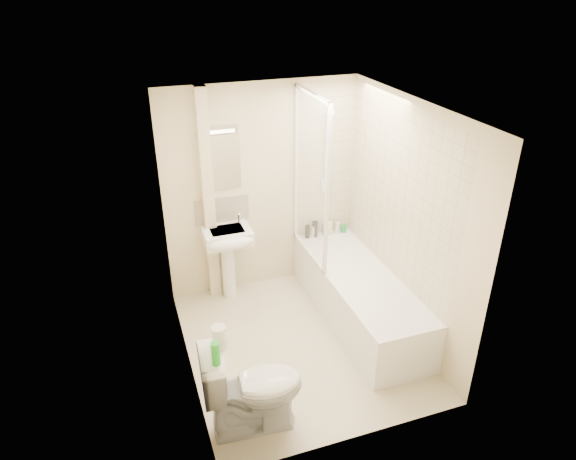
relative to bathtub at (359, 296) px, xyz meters
name	(u,v)px	position (x,y,z in m)	size (l,w,h in m)	color
floor	(300,343)	(-0.75, -0.20, -0.29)	(2.50, 2.50, 0.00)	beige
wall_back	(262,190)	(-0.75, 1.05, 0.91)	(2.20, 0.02, 2.40)	beige
wall_left	(180,260)	(-1.85, -0.20, 0.91)	(0.02, 2.50, 2.40)	beige
wall_right	(406,222)	(0.35, -0.20, 0.91)	(0.02, 2.50, 2.40)	beige
ceiling	(303,109)	(-0.75, -0.20, 2.11)	(2.20, 2.50, 0.02)	white
tile_back	(325,164)	(0.00, 1.04, 1.14)	(0.70, 0.01, 1.75)	beige
tile_right	(397,194)	(0.34, 0.00, 1.14)	(0.01, 2.10, 1.75)	beige
pipe_boxing	(208,199)	(-1.37, 0.99, 0.91)	(0.12, 0.12, 2.40)	beige
splashback	(222,210)	(-1.22, 1.04, 0.74)	(0.60, 0.01, 0.30)	beige
mirror	(219,163)	(-1.22, 1.04, 1.29)	(0.46, 0.01, 0.60)	white
strip_light	(217,129)	(-1.22, 1.02, 1.66)	(0.42, 0.07, 0.07)	silver
bathtub	(359,296)	(0.00, 0.00, 0.00)	(0.70, 2.10, 0.55)	white
shower_screen	(310,179)	(-0.35, 0.60, 1.16)	(0.04, 0.92, 1.80)	white
shower_fixture	(327,155)	(0.00, 0.99, 1.26)	(0.10, 0.16, 0.99)	white
pedestal_sink	(228,245)	(-1.22, 0.81, 0.41)	(0.52, 0.48, 1.00)	white
bottle_black_a	(307,232)	(-0.23, 0.96, 0.34)	(0.06, 0.06, 0.16)	black
bottle_white_a	(314,231)	(-0.14, 0.96, 0.33)	(0.06, 0.06, 0.14)	white
bottle_black_b	(315,229)	(-0.13, 0.96, 0.36)	(0.07, 0.07, 0.20)	black
bottle_blue	(325,230)	(0.00, 0.96, 0.33)	(0.06, 0.06, 0.14)	navy
bottle_cream	(330,228)	(0.06, 0.96, 0.34)	(0.07, 0.07, 0.16)	#F1EABA
bottle_white_b	(337,228)	(0.16, 0.96, 0.33)	(0.06, 0.06, 0.14)	silver
bottle_green	(344,229)	(0.24, 0.96, 0.30)	(0.07, 0.07, 0.09)	green
toilet	(253,387)	(-1.47, -1.05, 0.12)	(0.84, 0.52, 0.82)	white
toilet_roll_lower	(220,341)	(-1.69, -0.96, 0.58)	(0.12, 0.12, 0.11)	white
toilet_roll_upper	(219,332)	(-1.70, -0.98, 0.68)	(0.11, 0.11, 0.09)	white
green_bottle	(216,354)	(-1.76, -1.14, 0.63)	(0.06, 0.06, 0.19)	green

